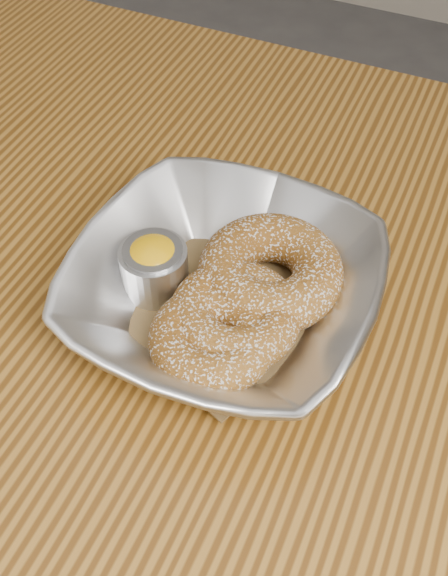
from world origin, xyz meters
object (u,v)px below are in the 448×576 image
at_px(serving_bowl, 224,290).
at_px(donut_back, 271,271).
at_px(donut_front, 212,339).
at_px(ramekin, 154,266).
at_px(donut_extra, 235,315).
at_px(table, 226,391).

relative_size(serving_bowl, donut_back, 2.04).
relative_size(donut_front, ramekin, 1.75).
relative_size(donut_back, donut_extra, 1.15).
bearing_deg(donut_back, ramekin, -158.06).
bearing_deg(ramekin, donut_front, -30.92).
relative_size(table, ramekin, 22.79).
relative_size(donut_front, donut_extra, 0.94).
relative_size(table, donut_front, 13.00).
distance_m(table, donut_extra, 0.13).
bearing_deg(ramekin, donut_back, 21.94).
distance_m(donut_back, donut_front, 0.08).
distance_m(donut_back, donut_extra, 0.05).
distance_m(donut_front, ramekin, 0.08).
xyz_separation_m(donut_front, donut_extra, (0.01, 0.03, 0.00)).
height_order(donut_back, donut_front, donut_back).
bearing_deg(donut_front, donut_extra, 76.08).
bearing_deg(donut_back, donut_front, -101.72).
bearing_deg(donut_back, donut_extra, -100.54).
bearing_deg(donut_back, serving_bowl, -130.81).
bearing_deg(ramekin, table, -5.22).
bearing_deg(donut_extra, donut_back, 79.46).
distance_m(serving_bowl, donut_extra, 0.03).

